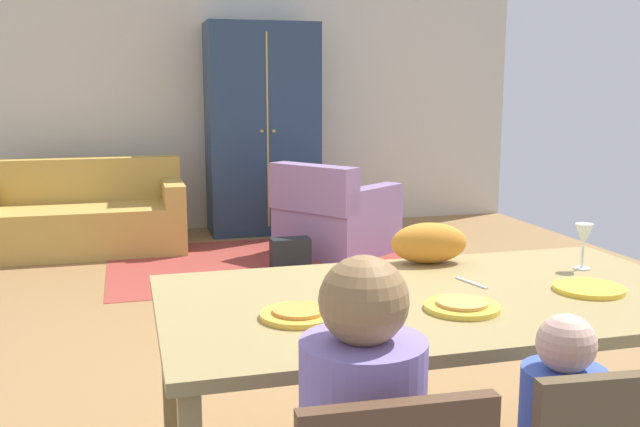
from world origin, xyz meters
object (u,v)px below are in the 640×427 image
object	(u,v)px
plate_near_man	(299,315)
couch	(83,218)
armoire	(262,129)
plate_near_child	(462,307)
handbag	(290,254)
cat	(429,243)
wine_glass	(584,237)
plate_near_woman	(589,289)
armchair	(334,218)
dining_table	(439,311)

from	to	relation	value
plate_near_man	couch	distance (m)	4.74
plate_near_man	armoire	size ratio (longest dim) A/B	0.12
plate_near_child	handbag	world-z (taller)	plate_near_child
cat	armoire	bearing A→B (deg)	95.80
plate_near_man	wine_glass	distance (m)	1.28
couch	handbag	xyz separation A→B (m)	(1.67, -1.16, -0.17)
plate_near_woman	handbag	xyz separation A→B (m)	(-0.32, 3.45, -0.64)
cat	handbag	bearing A→B (deg)	96.32
wine_glass	plate_near_child	bearing A→B (deg)	-152.95
plate_near_man	plate_near_woman	size ratio (longest dim) A/B	1.00
wine_glass	couch	world-z (taller)	wine_glass
plate_near_child	armchair	size ratio (longest dim) A/B	0.21
handbag	plate_near_woman	bearing A→B (deg)	-84.75
plate_near_woman	handbag	world-z (taller)	plate_near_woman
plate_near_woman	armchair	bearing A→B (deg)	87.23
dining_table	couch	size ratio (longest dim) A/B	1.09
dining_table	armchair	distance (m)	3.90
couch	armoire	distance (m)	1.95
plate_near_child	plate_near_woman	distance (m)	0.54
plate_near_man	plate_near_child	world-z (taller)	same
cat	armchair	world-z (taller)	cat
plate_near_child	wine_glass	world-z (taller)	wine_glass
cat	armoire	world-z (taller)	armoire
cat	armchair	xyz separation A→B (m)	(0.58, 3.38, -0.53)
armoire	armchair	bearing A→B (deg)	-69.33
cat	couch	xyz separation A→B (m)	(-1.59, 4.07, -0.54)
plate_near_man	cat	xyz separation A→B (m)	(0.69, 0.56, 0.08)
plate_near_child	cat	bearing A→B (deg)	76.33
plate_near_woman	armchair	xyz separation A→B (m)	(0.19, 3.92, -0.45)
cat	plate_near_man	bearing A→B (deg)	-133.32
plate_near_woman	armoire	world-z (taller)	armoire
dining_table	handbag	size ratio (longest dim) A/B	6.12
dining_table	armoire	world-z (taller)	armoire
wine_glass	couch	bearing A→B (deg)	116.42
dining_table	plate_near_woman	distance (m)	0.55
armchair	handbag	size ratio (longest dim) A/B	3.73
plate_near_child	cat	distance (m)	0.64
plate_near_woman	dining_table	bearing A→B (deg)	169.48
plate_near_man	plate_near_child	xyz separation A→B (m)	(0.54, -0.06, 0.00)
plate_near_woman	armchair	distance (m)	3.95
plate_near_woman	wine_glass	distance (m)	0.35
plate_near_child	wine_glass	xyz separation A→B (m)	(0.70, 0.36, 0.12)
plate_near_child	couch	size ratio (longest dim) A/B	0.14
plate_near_man	plate_near_woman	distance (m)	1.08
plate_near_man	handbag	world-z (taller)	plate_near_man
wine_glass	armchair	distance (m)	3.68
couch	handbag	world-z (taller)	couch
plate_near_man	couch	world-z (taller)	couch
dining_table	handbag	distance (m)	3.40
wine_glass	armchair	world-z (taller)	wine_glass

